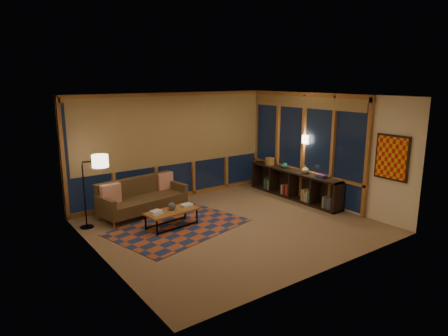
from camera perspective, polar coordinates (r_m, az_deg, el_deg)
floor at (r=8.51m, az=1.13°, el=-8.22°), size 5.50×5.00×0.01m
ceiling at (r=7.96m, az=1.22°, el=10.25°), size 5.50×5.00×0.01m
walls at (r=8.13m, az=1.17°, el=0.70°), size 5.51×5.01×2.70m
window_wall_back at (r=10.14m, az=-7.10°, el=3.02°), size 5.30×0.16×2.60m
window_wall_right at (r=10.34m, az=11.13°, el=3.06°), size 0.16×3.70×2.60m
wall_art at (r=8.88m, az=22.84°, el=1.38°), size 0.06×0.74×0.94m
wall_sconce at (r=10.16m, az=11.56°, el=4.02°), size 0.12×0.18×0.22m
sofa at (r=9.24m, az=-11.48°, el=-4.13°), size 2.07×1.09×0.81m
pillow_left at (r=8.92m, az=-15.87°, el=-3.54°), size 0.44×0.19×0.43m
pillow_right at (r=9.79m, az=-8.45°, el=-1.84°), size 0.42×0.19×0.40m
area_rug at (r=8.47m, az=-6.44°, el=-8.38°), size 3.03×2.37×0.01m
coffee_table at (r=8.44m, az=-7.47°, el=-7.20°), size 1.14×0.62×0.36m
book_stack_a at (r=8.20m, az=-9.67°, el=-6.26°), size 0.30×0.26×0.07m
book_stack_b at (r=8.60m, az=-5.32°, el=-5.32°), size 0.27×0.23×0.05m
ceramic_pot at (r=8.39m, az=-7.45°, el=-5.42°), size 0.19×0.19×0.16m
floor_lamp at (r=8.66m, az=-19.34°, el=-3.27°), size 0.58×0.45×1.53m
bookshelf at (r=10.45m, az=9.93°, el=-2.32°), size 0.40×2.91×0.73m
basket at (r=10.97m, az=6.56°, el=0.96°), size 0.31×0.31×0.19m
teal_bowl at (r=10.59m, az=8.67°, el=0.35°), size 0.15×0.15×0.14m
vase at (r=10.10m, az=11.51°, el=-0.20°), size 0.23×0.23×0.20m
shelf_book_stack at (r=9.78m, az=13.72°, el=-1.14°), size 0.23×0.27×0.07m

